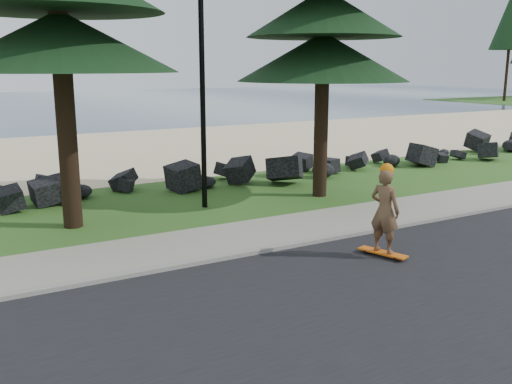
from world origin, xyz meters
The scene contains 9 objects.
ground centered at (0.00, 0.00, 0.00)m, with size 160.00×160.00×0.00m, color #2D5C1C.
road centered at (0.00, -4.50, 0.01)m, with size 160.00×7.00×0.02m, color black.
kerb centered at (0.00, -0.90, 0.05)m, with size 160.00×0.20×0.10m, color gray.
sidewalk centered at (0.00, 0.20, 0.04)m, with size 160.00×2.00×0.08m, color gray.
beach_sand centered at (0.00, 14.50, 0.01)m, with size 160.00×15.00×0.01m, color #C9BC86.
ocean centered at (0.00, 51.00, 0.00)m, with size 160.00×58.00×0.01m, color #334762.
seawall_boulders centered at (0.00, 5.60, 0.00)m, with size 60.00×2.40×1.10m, color black, non-canonical shape.
lamp_post centered at (0.00, 3.20, 4.13)m, with size 0.25×0.14×8.14m.
skateboarder centered at (1.34, -2.32, 0.94)m, with size 0.57×1.03×1.87m.
Camera 1 is at (-6.17, -10.43, 3.71)m, focal length 40.00 mm.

